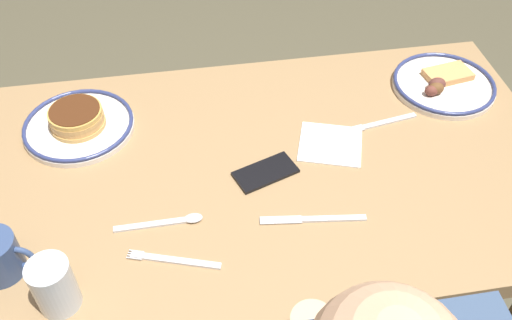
% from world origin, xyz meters
% --- Properties ---
extents(dining_table, '(1.40, 0.81, 0.74)m').
position_xyz_m(dining_table, '(0.00, 0.00, 0.65)').
color(dining_table, '#98764E').
rests_on(dining_table, ground_plane).
extents(plate_near_main, '(0.27, 0.27, 0.06)m').
position_xyz_m(plate_near_main, '(0.44, -0.20, 0.76)').
color(plate_near_main, silver).
rests_on(plate_near_main, dining_table).
extents(plate_center_pancakes, '(0.27, 0.27, 0.05)m').
position_xyz_m(plate_center_pancakes, '(-0.52, -0.21, 0.75)').
color(plate_center_pancakes, silver).
rests_on(plate_center_pancakes, dining_table).
extents(drinking_glass, '(0.08, 0.08, 0.12)m').
position_xyz_m(drinking_glass, '(0.45, 0.30, 0.79)').
color(drinking_glass, silver).
rests_on(drinking_glass, dining_table).
extents(cell_phone, '(0.16, 0.12, 0.01)m').
position_xyz_m(cell_phone, '(0.01, 0.03, 0.74)').
color(cell_phone, black).
rests_on(cell_phone, dining_table).
extents(paper_napkin, '(0.19, 0.18, 0.00)m').
position_xyz_m(paper_napkin, '(-0.17, -0.04, 0.74)').
color(paper_napkin, white).
rests_on(paper_napkin, dining_table).
extents(fork_near, '(0.18, 0.05, 0.01)m').
position_xyz_m(fork_near, '(-0.32, -0.09, 0.74)').
color(fork_near, silver).
rests_on(fork_near, dining_table).
extents(fork_far, '(0.19, 0.08, 0.01)m').
position_xyz_m(fork_far, '(0.23, 0.24, 0.74)').
color(fork_far, silver).
rests_on(fork_far, dining_table).
extents(butter_knife, '(0.23, 0.05, 0.01)m').
position_xyz_m(butter_knife, '(-0.07, 0.18, 0.74)').
color(butter_knife, silver).
rests_on(butter_knife, dining_table).
extents(tea_spoon, '(0.19, 0.03, 0.01)m').
position_xyz_m(tea_spoon, '(0.23, 0.14, 0.74)').
color(tea_spoon, silver).
rests_on(tea_spoon, dining_table).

